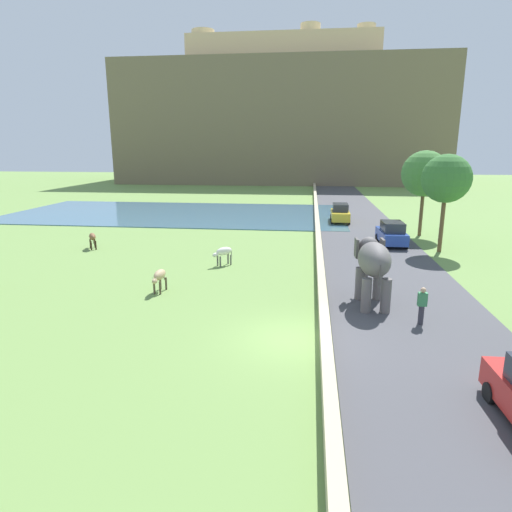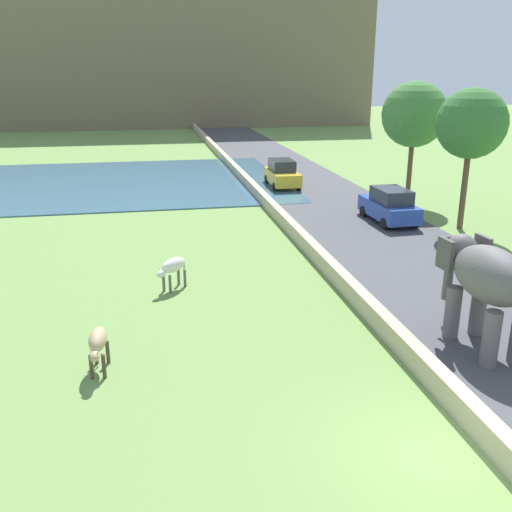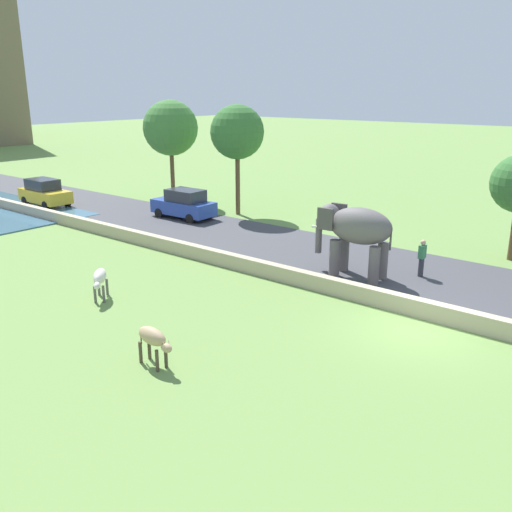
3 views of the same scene
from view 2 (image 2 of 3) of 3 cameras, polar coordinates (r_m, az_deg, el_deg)
name	(u,v)px [view 2 (image 2 of 3)]	position (r m, az deg, el deg)	size (l,w,h in m)	color
ground_plane	(437,457)	(12.64, 17.78, -18.73)	(220.00, 220.00, 0.00)	#6B8E47
road_surface	(342,212)	(31.40, 8.70, 4.39)	(7.00, 120.00, 0.06)	#424247
barrier_wall	(284,219)	(28.39, 2.81, 3.70)	(0.40, 110.00, 0.63)	tan
lake	(17,185)	(41.57, -22.91, 6.56)	(36.00, 18.00, 0.08)	#426B84
hill_distant	(134,40)	(91.08, -12.17, 20.52)	(64.00, 28.00, 23.36)	#75664C
elephant	(485,279)	(16.53, 22.04, -2.18)	(1.55, 3.50, 2.99)	#605B5B
car_blue	(389,206)	(29.53, 13.29, 4.96)	(1.88, 4.04, 1.80)	#2D4CA8
car_yellow	(282,174)	(37.89, 2.66, 8.28)	(1.84, 4.02, 1.80)	gold
cow_tan	(98,342)	(15.09, -15.65, -8.38)	(0.52, 1.40, 1.15)	tan
cow_white	(173,267)	(20.10, -8.39, -1.10)	(1.23, 1.21, 1.15)	silver
tree_mid	(414,115)	(33.91, 15.66, 13.54)	(3.66, 3.66, 6.89)	brown
tree_far	(472,124)	(28.79, 20.88, 12.31)	(3.27, 3.27, 6.70)	brown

